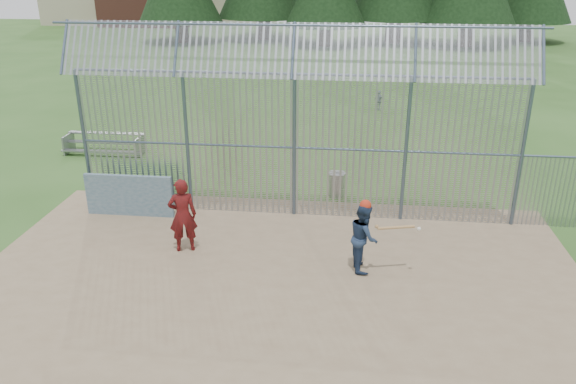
# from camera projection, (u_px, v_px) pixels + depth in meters

# --- Properties ---
(ground) EXTENTS (120.00, 120.00, 0.00)m
(ground) POSITION_uv_depth(u_px,v_px,m) (278.00, 277.00, 12.84)
(ground) COLOR #2D511E
(ground) RESTS_ON ground
(dirt_infield) EXTENTS (14.00, 10.00, 0.02)m
(dirt_infield) POSITION_uv_depth(u_px,v_px,m) (275.00, 289.00, 12.38)
(dirt_infield) COLOR #756047
(dirt_infield) RESTS_ON ground
(dugout_wall) EXTENTS (2.50, 0.12, 1.20)m
(dugout_wall) POSITION_uv_depth(u_px,v_px,m) (129.00, 195.00, 15.76)
(dugout_wall) COLOR #38566B
(dugout_wall) RESTS_ON dirt_infield
(batter) EXTENTS (0.73, 0.88, 1.63)m
(batter) POSITION_uv_depth(u_px,v_px,m) (364.00, 237.00, 12.88)
(batter) COLOR #21324E
(batter) RESTS_ON dirt_infield
(onlooker) EXTENTS (0.79, 0.64, 1.89)m
(onlooker) POSITION_uv_depth(u_px,v_px,m) (183.00, 215.00, 13.69)
(onlooker) COLOR maroon
(onlooker) RESTS_ON dirt_infield
(bg_kid_seated) EXTENTS (0.60, 0.50, 0.96)m
(bg_kid_seated) POSITION_uv_depth(u_px,v_px,m) (379.00, 101.00, 27.21)
(bg_kid_seated) COLOR slate
(bg_kid_seated) RESTS_ON ground
(batting_gear) EXTENTS (1.37, 0.42, 0.61)m
(batting_gear) POSITION_uv_depth(u_px,v_px,m) (372.00, 210.00, 12.57)
(batting_gear) COLOR #AE2B17
(batting_gear) RESTS_ON ground
(trash_can) EXTENTS (0.56, 0.56, 0.82)m
(trash_can) POSITION_uv_depth(u_px,v_px,m) (337.00, 184.00, 17.23)
(trash_can) COLOR gray
(trash_can) RESTS_ON ground
(bleacher) EXTENTS (3.00, 0.95, 0.72)m
(bleacher) POSITION_uv_depth(u_px,v_px,m) (104.00, 143.00, 21.03)
(bleacher) COLOR gray
(bleacher) RESTS_ON ground
(backstop_fence) EXTENTS (20.09, 0.81, 5.30)m
(backstop_fence) POSITION_uv_depth(u_px,v_px,m) (362.00, 138.00, 14.92)
(backstop_fence) COLOR #47566B
(backstop_fence) RESTS_ON ground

